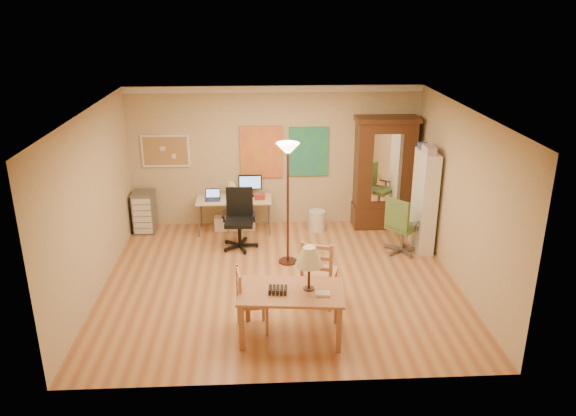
{
  "coord_description": "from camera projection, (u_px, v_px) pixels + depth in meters",
  "views": [
    {
      "loc": [
        -0.3,
        -7.88,
        4.17
      ],
      "look_at": [
        0.14,
        0.3,
        1.12
      ],
      "focal_mm": 35.0,
      "sensor_mm": 36.0,
      "label": 1
    }
  ],
  "objects": [
    {
      "name": "armoire",
      "position": [
        384.0,
        180.0,
        10.72
      ],
      "size": [
        1.17,
        0.55,
        2.15
      ],
      "color": "#3D2010",
      "rests_on": "floor"
    },
    {
      "name": "computer_desk",
      "position": [
        236.0,
        211.0,
        10.69
      ],
      "size": [
        1.41,
        0.62,
        1.07
      ],
      "color": "#BDAE8A",
      "rests_on": "floor"
    },
    {
      "name": "art_panel_right",
      "position": [
        309.0,
        152.0,
        10.69
      ],
      "size": [
        0.75,
        0.04,
        0.95
      ],
      "primitive_type": "cube",
      "color": "teal",
      "rests_on": "floor"
    },
    {
      "name": "ladder_chair_back",
      "position": [
        319.0,
        274.0,
        8.03
      ],
      "size": [
        0.6,
        0.58,
        1.03
      ],
      "color": "#B07450",
      "rests_on": "floor"
    },
    {
      "name": "wastebin",
      "position": [
        317.0,
        221.0,
        10.74
      ],
      "size": [
        0.31,
        0.31,
        0.39
      ],
      "primitive_type": "cylinder",
      "color": "silver",
      "rests_on": "floor"
    },
    {
      "name": "office_chair_black",
      "position": [
        240.0,
        232.0,
        9.97
      ],
      "size": [
        0.66,
        0.66,
        1.06
      ],
      "color": "black",
      "rests_on": "floor"
    },
    {
      "name": "office_chair_green",
      "position": [
        401.0,
        238.0,
        9.76
      ],
      "size": [
        0.66,
        0.65,
        1.02
      ],
      "color": "slate",
      "rests_on": "floor"
    },
    {
      "name": "floor",
      "position": [
        280.0,
        281.0,
        8.85
      ],
      "size": [
        5.5,
        5.5,
        0.0
      ],
      "primitive_type": "plane",
      "color": "#9A5C36",
      "rests_on": "ground"
    },
    {
      "name": "bookshelf",
      "position": [
        424.0,
        202.0,
        9.72
      ],
      "size": [
        0.27,
        0.71,
        1.77
      ],
      "color": "white",
      "rests_on": "floor"
    },
    {
      "name": "torchiere_lamp",
      "position": [
        288.0,
        168.0,
        8.91
      ],
      "size": [
        0.37,
        0.37,
        2.06
      ],
      "color": "#47241C",
      "rests_on": "floor"
    },
    {
      "name": "dining_table",
      "position": [
        298.0,
        281.0,
        7.15
      ],
      "size": [
        1.41,
        0.93,
        1.26
      ],
      "color": "brown",
      "rests_on": "floor"
    },
    {
      "name": "corkboard",
      "position": [
        166.0,
        151.0,
        10.53
      ],
      "size": [
        0.9,
        0.04,
        0.62
      ],
      "primitive_type": "cube",
      "color": "#A0704B",
      "rests_on": "floor"
    },
    {
      "name": "art_panel_left",
      "position": [
        261.0,
        152.0,
        10.64
      ],
      "size": [
        0.8,
        0.04,
        1.0
      ],
      "primitive_type": "cube",
      "color": "gold",
      "rests_on": "floor"
    },
    {
      "name": "ladder_chair_left",
      "position": [
        250.0,
        302.0,
        7.42
      ],
      "size": [
        0.44,
        0.46,
        0.89
      ],
      "color": "#B07450",
      "rests_on": "floor"
    },
    {
      "name": "drawer_cart",
      "position": [
        144.0,
        212.0,
        10.63
      ],
      "size": [
        0.39,
        0.47,
        0.78
      ],
      "color": "slate",
      "rests_on": "floor"
    },
    {
      "name": "crown_molding",
      "position": [
        274.0,
        89.0,
        10.23
      ],
      "size": [
        5.5,
        0.08,
        0.12
      ],
      "primitive_type": "cube",
      "color": "white",
      "rests_on": "floor"
    }
  ]
}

